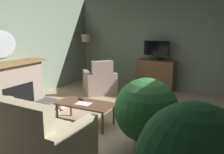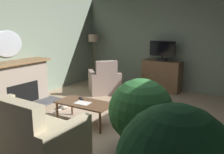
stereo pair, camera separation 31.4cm
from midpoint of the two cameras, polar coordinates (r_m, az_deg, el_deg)
The scene contains 16 objects.
ground_plane at distance 4.66m, azimuth 1.97°, elevation -12.70°, with size 6.62×7.38×0.04m, color tan.
wall_back at distance 7.41m, azimuth 15.90°, elevation 7.88°, with size 6.62×0.10×2.84m, color gray.
wall_left at distance 6.36m, azimuth -22.53°, elevation 6.69°, with size 0.10×7.38×2.84m, color gray.
rug_central at distance 4.50m, azimuth -4.05°, elevation -13.31°, with size 2.69×1.64×0.01m, color tan.
fireplace at distance 6.18m, azimuth -20.80°, elevation -1.70°, with size 0.96×1.76×1.11m.
wall_mirror_oval at distance 6.23m, azimuth -22.90°, elevation 7.49°, with size 0.06×0.81×0.66m, color #B2B7BF.
tv_cabinet at distance 7.27m, azimuth 13.28°, elevation 0.15°, with size 1.13×0.50×0.93m.
television at distance 7.10m, azimuth 13.46°, elevation 6.39°, with size 0.78×0.20×0.59m.
coffee_table at distance 4.71m, azimuth -4.86°, elevation -6.78°, with size 1.17×0.61×0.46m.
tv_remote at distance 4.89m, azimuth -5.74°, elevation -5.32°, with size 0.17×0.05×0.02m, color black.
folded_newspaper at distance 4.66m, azimuth -5.29°, elevation -6.36°, with size 0.30×0.22×0.01m, color silver.
sofa_floral at distance 3.93m, azimuth -19.28°, elevation -12.74°, with size 1.99×0.94×1.01m.
armchair_in_far_corner at distance 6.90m, azimuth -0.52°, elevation -1.22°, with size 1.24×1.24×1.01m.
potted_plant_tall_palm_by_window at distance 3.63m, azimuth 9.55°, elevation -8.42°, with size 0.99×0.99×1.19m.
cat at distance 5.78m, azimuth -9.48°, elevation -6.55°, with size 0.29×0.71×0.20m.
floor_lamp at distance 8.23m, azimuth -3.46°, elevation 8.02°, with size 0.34×0.34×1.66m.
Camera 2 is at (2.27, -3.55, 1.98)m, focal length 37.35 mm.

